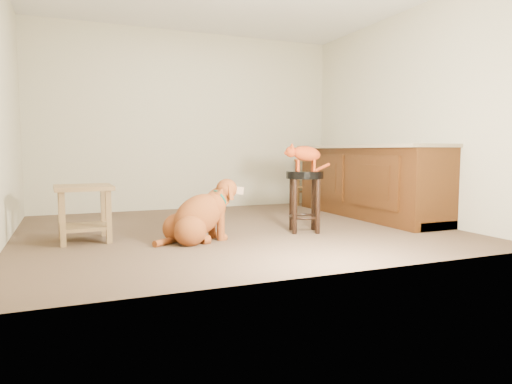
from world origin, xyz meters
name	(u,v)px	position (x,y,z in m)	size (l,w,h in m)	color
floor	(236,229)	(0.00, 0.00, 0.00)	(4.50, 4.00, 0.01)	brown
room_shell	(235,75)	(0.00, 0.00, 1.68)	(4.54, 4.04, 2.62)	beige
cabinet_run	(367,183)	(1.94, 0.30, 0.44)	(0.70, 2.56, 0.94)	#41210B
padded_stool	(305,189)	(0.62, -0.43, 0.46)	(0.42, 0.42, 0.65)	black
wood_stool	(312,182)	(1.83, 1.55, 0.39)	(0.49, 0.49, 0.74)	brown
side_table	(84,205)	(-1.56, -0.08, 0.35)	(0.54, 0.54, 0.54)	brown
golden_retriever	(199,217)	(-0.56, -0.51, 0.23)	(0.97, 0.56, 0.63)	brown
tabby_kitten	(304,155)	(0.61, -0.42, 0.82)	(0.52, 0.24, 0.32)	maroon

